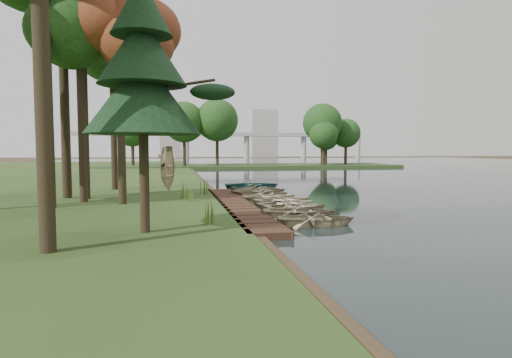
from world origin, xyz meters
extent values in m
plane|color=#3D2F1D|center=(0.00, 0.00, 0.00)|extent=(300.00, 300.00, 0.00)
cube|color=black|center=(30.00, 20.00, 0.03)|extent=(130.00, 200.00, 0.05)
cube|color=#362014|center=(-1.60, 0.00, 0.15)|extent=(1.60, 16.00, 0.30)
cube|color=#2C421D|center=(8.00, 50.00, 0.23)|extent=(50.00, 14.00, 0.45)
cylinder|color=black|center=(-15.33, 50.00, 2.85)|extent=(0.50, 0.50, 4.80)
sphere|color=#204617|center=(-15.33, 50.00, 6.45)|extent=(5.60, 5.60, 5.60)
cylinder|color=black|center=(-8.67, 50.00, 2.85)|extent=(0.50, 0.50, 4.80)
sphere|color=#204617|center=(-8.67, 50.00, 6.45)|extent=(5.60, 5.60, 5.60)
cylinder|color=black|center=(-2.00, 50.00, 2.85)|extent=(0.50, 0.50, 4.80)
sphere|color=#204617|center=(-2.00, 50.00, 6.45)|extent=(5.60, 5.60, 5.60)
cylinder|color=black|center=(4.67, 50.00, 2.85)|extent=(0.50, 0.50, 4.80)
sphere|color=#204617|center=(4.67, 50.00, 6.45)|extent=(5.60, 5.60, 5.60)
cylinder|color=black|center=(11.33, 50.00, 2.85)|extent=(0.50, 0.50, 4.80)
sphere|color=#204617|center=(11.33, 50.00, 6.45)|extent=(5.60, 5.60, 5.60)
cylinder|color=black|center=(18.00, 50.00, 2.85)|extent=(0.50, 0.50, 4.80)
sphere|color=#204617|center=(18.00, 50.00, 6.45)|extent=(5.60, 5.60, 5.60)
cylinder|color=black|center=(24.67, 50.00, 2.85)|extent=(0.50, 0.50, 4.80)
sphere|color=#204617|center=(24.67, 50.00, 6.45)|extent=(5.60, 5.60, 5.60)
cube|color=#A5A5A0|center=(10.00, 120.00, 8.00)|extent=(90.00, 4.00, 1.20)
cylinder|color=#A5A5A0|center=(-20.00, 120.00, 4.00)|extent=(1.80, 1.80, 8.00)
cylinder|color=#A5A5A0|center=(0.00, 120.00, 4.00)|extent=(1.80, 1.80, 8.00)
cylinder|color=#A5A5A0|center=(20.00, 120.00, 4.00)|extent=(1.80, 1.80, 8.00)
cylinder|color=#A5A5A0|center=(40.00, 120.00, 4.00)|extent=(1.80, 1.80, 8.00)
cylinder|color=#A5A5A0|center=(60.00, 120.00, 4.00)|extent=(1.80, 1.80, 8.00)
cube|color=#A5A5A0|center=(30.00, 140.00, 9.00)|extent=(10.00, 8.00, 18.00)
cube|color=#A5A5A0|center=(-5.00, 145.00, 6.00)|extent=(8.00, 8.00, 12.00)
imported|color=#C1B28C|center=(0.82, -5.56, 0.38)|extent=(3.42, 2.65, 0.65)
imported|color=#C1B28C|center=(0.70, -3.67, 0.39)|extent=(3.72, 3.02, 0.68)
imported|color=#C1B28C|center=(1.06, -2.03, 0.38)|extent=(3.40, 2.60, 0.66)
imported|color=#C1B28C|center=(0.96, -0.77, 0.38)|extent=(3.73, 3.14, 0.66)
imported|color=#C1B28C|center=(1.12, 0.61, 0.40)|extent=(3.87, 3.21, 0.69)
imported|color=#C1B28C|center=(0.77, 2.43, 0.39)|extent=(3.60, 2.81, 0.68)
imported|color=#C1B28C|center=(0.80, 4.04, 0.37)|extent=(3.38, 2.60, 0.65)
imported|color=#C1B28C|center=(0.83, 5.16, 0.45)|extent=(4.50, 3.83, 0.79)
imported|color=#C1B28C|center=(1.01, 6.84, 0.38)|extent=(3.72, 3.14, 0.66)
imported|color=#C1B28C|center=(0.88, 8.46, 0.37)|extent=(3.59, 2.97, 0.64)
imported|color=#2B7972|center=(1.09, 9.70, 0.47)|extent=(4.07, 2.96, 0.83)
imported|color=#C1B28C|center=(-5.02, 7.03, 0.61)|extent=(3.64, 3.28, 0.62)
cylinder|color=black|center=(-8.14, -9.38, 5.02)|extent=(0.43, 0.43, 9.45)
cylinder|color=black|center=(-10.54, 0.18, 7.02)|extent=(0.51, 0.51, 13.43)
cylinder|color=black|center=(-7.29, 0.90, 4.32)|extent=(0.40, 0.40, 8.04)
ellipsoid|color=brown|center=(-7.29, 0.90, 8.34)|extent=(4.55, 4.55, 3.87)
cylinder|color=black|center=(-9.56, 3.58, 6.36)|extent=(0.48, 0.48, 12.12)
cylinder|color=black|center=(-9.42, 2.24, 4.52)|extent=(0.41, 0.41, 8.44)
ellipsoid|color=#204617|center=(-9.42, 2.24, 8.74)|extent=(4.36, 4.36, 3.70)
cylinder|color=black|center=(-10.70, 4.29, 6.94)|extent=(0.51, 0.51, 13.27)
cylinder|color=black|center=(-8.70, 9.23, 4.95)|extent=(0.43, 0.43, 9.29)
ellipsoid|color=#204617|center=(-8.70, 9.23, 9.59)|extent=(4.39, 4.39, 3.73)
cylinder|color=black|center=(-5.72, -7.03, 2.21)|extent=(0.32, 0.32, 3.83)
cone|color=black|center=(-5.72, -7.03, 4.88)|extent=(3.80, 3.80, 2.60)
cone|color=black|center=(-5.72, -7.03, 6.31)|extent=(2.90, 2.90, 2.25)
cone|color=black|center=(-5.72, -7.03, 7.73)|extent=(2.00, 2.00, 1.90)
cone|color=#3F661E|center=(-3.36, -5.89, 0.76)|extent=(0.60, 0.60, 0.92)
cone|color=#3F661E|center=(-4.18, 3.01, 0.74)|extent=(0.60, 0.60, 0.89)
cone|color=#3F661E|center=(-3.93, 1.20, 0.73)|extent=(0.60, 0.60, 0.85)
cone|color=#3F661E|center=(-2.90, 4.76, 0.81)|extent=(0.60, 0.60, 1.02)
camera|label=1|loc=(-4.82, -21.68, 3.09)|focal=30.00mm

